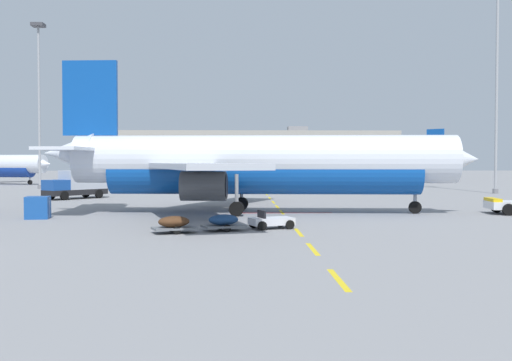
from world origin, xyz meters
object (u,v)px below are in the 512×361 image
(airliner_foreground, at_px, (257,164))
(airliner_far_center, at_px, (387,164))
(catering_truck, at_px, (77,184))
(baggage_train, at_px, (224,222))
(uld_cargo_container, at_px, (38,208))
(apron_light_mast_far, at_px, (497,60))
(apron_light_mast_near, at_px, (39,86))

(airliner_foreground, height_order, airliner_far_center, airliner_foreground)
(catering_truck, bearing_deg, airliner_foreground, -44.51)
(baggage_train, relative_size, uld_cargo_container, 4.77)
(airliner_foreground, relative_size, baggage_train, 4.06)
(apron_light_mast_far, bearing_deg, catering_truck, -169.66)
(baggage_train, relative_size, apron_light_mast_near, 0.35)
(apron_light_mast_far, bearing_deg, apron_light_mast_near, 166.79)
(uld_cargo_container, bearing_deg, apron_light_mast_near, 108.02)
(uld_cargo_container, relative_size, apron_light_mast_near, 0.07)
(airliner_far_center, relative_size, apron_light_mast_near, 1.08)
(airliner_foreground, bearing_deg, apron_light_mast_near, 126.03)
(apron_light_mast_far, bearing_deg, airliner_foreground, -138.12)
(baggage_train, relative_size, apron_light_mast_far, 0.31)
(airliner_foreground, height_order, apron_light_mast_far, apron_light_mast_far)
(airliner_foreground, xyz_separation_m, uld_cargo_container, (-15.90, -4.23, -3.15))
(airliner_far_center, xyz_separation_m, uld_cargo_container, (-46.55, -85.62, -2.65))
(uld_cargo_container, bearing_deg, apron_light_mast_far, 34.42)
(airliner_foreground, bearing_deg, catering_truck, 135.49)
(catering_truck, height_order, apron_light_mast_far, apron_light_mast_far)
(baggage_train, height_order, apron_light_mast_far, apron_light_mast_far)
(apron_light_mast_near, bearing_deg, airliner_far_center, 31.82)
(catering_truck, xyz_separation_m, apron_light_mast_near, (-11.95, 24.00, 13.70))
(baggage_train, distance_m, apron_light_mast_near, 64.00)
(airliner_far_center, xyz_separation_m, apron_light_mast_far, (0.86, -53.14, 13.62))
(baggage_train, distance_m, apron_light_mast_far, 55.23)
(baggage_train, xyz_separation_m, apron_light_mast_near, (-28.94, 55.13, 14.82))
(airliner_far_center, bearing_deg, uld_cargo_container, -118.53)
(airliner_far_center, relative_size, apron_light_mast_far, 0.96)
(airliner_foreground, distance_m, apron_light_mast_near, 54.35)
(catering_truck, xyz_separation_m, uld_cargo_container, (3.40, -23.21, -0.85))
(airliner_far_center, relative_size, baggage_train, 3.10)
(airliner_far_center, distance_m, apron_light_mast_far, 54.86)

